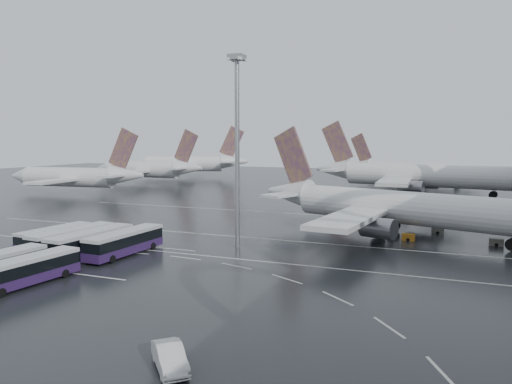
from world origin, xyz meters
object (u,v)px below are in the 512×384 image
at_px(airliner_gate_c, 409,171).
at_px(van_curve_c, 170,357).
at_px(jet_remote_mid, 149,170).
at_px(gse_cart_belly_d, 496,242).
at_px(bus_row_near_c, 91,242).
at_px(bus_row_far_c, 26,270).
at_px(jet_remote_west, 77,177).
at_px(bus_row_near_d, 125,242).
at_px(gse_cart_belly_b, 438,231).
at_px(bus_row_near_b, 72,239).
at_px(floodlight_mast, 237,128).
at_px(airliner_gate_b, 413,176).
at_px(gse_cart_belly_a, 408,237).
at_px(bus_row_near_a, 55,236).
at_px(airliner_main, 392,208).
at_px(jet_remote_far, 191,164).

distance_m(airliner_gate_c, van_curve_c, 161.44).
xyz_separation_m(jet_remote_mid, gse_cart_belly_d, (109.49, -70.36, -4.51)).
height_order(bus_row_near_c, bus_row_far_c, bus_row_near_c).
relative_size(jet_remote_west, bus_row_near_c, 3.15).
relative_size(jet_remote_mid, bus_row_near_d, 3.26).
relative_size(airliner_gate_c, gse_cart_belly_b, 25.56).
xyz_separation_m(bus_row_near_b, floodlight_mast, (20.40, 11.59, 15.69)).
height_order(airliner_gate_b, bus_row_near_d, airliner_gate_b).
bearing_deg(gse_cart_belly_d, bus_row_near_d, -151.34).
bearing_deg(gse_cart_belly_b, gse_cart_belly_a, -117.17).
bearing_deg(bus_row_near_a, airliner_main, -52.07).
relative_size(airliner_gate_c, jet_remote_west, 1.15).
bearing_deg(jet_remote_west, bus_row_far_c, 122.35).
height_order(bus_row_near_a, floodlight_mast, floodlight_mast).
height_order(jet_remote_west, van_curve_c, jet_remote_west).
xyz_separation_m(airliner_main, bus_row_near_a, (-44.88, -28.75, -2.98)).
relative_size(bus_row_near_c, bus_row_far_c, 1.09).
relative_size(jet_remote_far, gse_cart_belly_d, 24.65).
xyz_separation_m(jet_remote_far, gse_cart_belly_b, (102.61, -97.23, -5.06)).
xyz_separation_m(jet_remote_mid, bus_row_near_d, (61.67, -96.49, -3.21)).
height_order(van_curve_c, gse_cart_belly_d, van_curve_c).
height_order(jet_remote_mid, jet_remote_far, jet_remote_far).
relative_size(airliner_gate_b, jet_remote_west, 1.41).
distance_m(airliner_gate_b, jet_remote_mid, 91.75).
height_order(jet_remote_mid, gse_cart_belly_a, jet_remote_mid).
xyz_separation_m(floodlight_mast, gse_cart_belly_b, (26.92, 22.70, -16.99)).
xyz_separation_m(bus_row_near_c, gse_cart_belly_a, (39.40, 27.00, -1.34)).
bearing_deg(bus_row_near_c, airliner_gate_c, -8.33).
xyz_separation_m(airliner_gate_c, bus_row_far_c, (-26.23, -150.11, -2.89)).
relative_size(airliner_gate_b, gse_cart_belly_a, 31.54).
distance_m(jet_remote_far, gse_cart_belly_a, 144.20).
bearing_deg(van_curve_c, airliner_main, 39.10).
xyz_separation_m(airliner_gate_c, bus_row_near_b, (-33.25, -135.43, -2.77)).
distance_m(bus_row_near_a, bus_row_near_b, 4.94).
distance_m(airliner_main, jet_remote_far, 139.18).
bearing_deg(gse_cart_belly_d, bus_row_near_a, -156.83).
height_order(gse_cart_belly_a, gse_cart_belly_b, gse_cart_belly_b).
bearing_deg(airliner_gate_c, airliner_main, -70.42).
bearing_deg(bus_row_near_a, bus_row_far_c, -138.82).
bearing_deg(jet_remote_mid, jet_remote_west, 92.35).
bearing_deg(jet_remote_mid, floodlight_mast, 130.94).
xyz_separation_m(bus_row_near_b, gse_cart_belly_b, (47.32, 34.29, -1.30)).
bearing_deg(gse_cart_belly_d, airliner_gate_c, 101.82).
distance_m(airliner_main, jet_remote_mid, 115.59).
bearing_deg(bus_row_near_d, airliner_main, -45.86).
relative_size(airliner_main, bus_row_near_c, 3.78).
height_order(airliner_main, van_curve_c, airliner_main).
height_order(airliner_main, gse_cart_belly_d, airliner_main).
xyz_separation_m(bus_row_near_c, gse_cart_belly_d, (51.99, 28.02, -1.34)).
bearing_deg(van_curve_c, jet_remote_far, 76.20).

